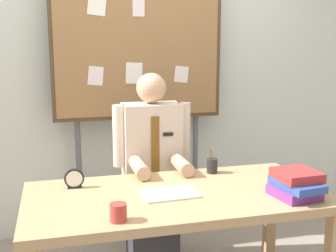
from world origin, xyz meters
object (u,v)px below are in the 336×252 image
at_px(book_stack, 296,184).
at_px(desk_clock, 74,179).
at_px(bulletin_board, 138,44).
at_px(desk, 177,207).
at_px(open_notebook, 169,194).
at_px(person, 152,177).
at_px(coffee_mug, 118,212).
at_px(pen_holder, 212,166).

xyz_separation_m(book_stack, desk_clock, (-1.17, 0.47, -0.02)).
bearing_deg(bulletin_board, desk, -89.99).
xyz_separation_m(book_stack, open_notebook, (-0.66, 0.21, -0.07)).
xyz_separation_m(person, book_stack, (0.62, -0.86, 0.17)).
bearing_deg(open_notebook, book_stack, -17.51).
bearing_deg(open_notebook, coffee_mug, -138.36).
bearing_deg(desk, bulletin_board, 90.01).
relative_size(person, open_notebook, 4.48).
bearing_deg(pen_holder, coffee_mug, -138.66).
relative_size(book_stack, open_notebook, 0.99).
xyz_separation_m(desk_clock, coffee_mug, (0.18, -0.55, -0.01)).
distance_m(desk, coffee_mug, 0.51).
relative_size(desk, open_notebook, 5.54).
distance_m(bulletin_board, book_stack, 1.64).
xyz_separation_m(desk, coffee_mug, (-0.38, -0.31, 0.13)).
bearing_deg(person, desk_clock, -144.31).
relative_size(desk_clock, coffee_mug, 1.31).
bearing_deg(desk, desk_clock, 157.08).
xyz_separation_m(person, bulletin_board, (-0.00, 0.46, 0.92)).
relative_size(desk, desk_clock, 14.72).
xyz_separation_m(desk, bulletin_board, (-0.00, 1.10, 0.91)).
relative_size(person, bulletin_board, 0.62).
height_order(desk, book_stack, book_stack).
bearing_deg(book_stack, desk, 159.52).
relative_size(desk, book_stack, 5.59).
height_order(person, desk_clock, person).
xyz_separation_m(bulletin_board, open_notebook, (-0.05, -1.12, -0.82)).
xyz_separation_m(bulletin_board, desk_clock, (-0.56, -0.86, -0.77)).
bearing_deg(book_stack, pen_holder, 118.14).
xyz_separation_m(person, desk_clock, (-0.56, -0.40, 0.15)).
bearing_deg(person, coffee_mug, -111.74).
bearing_deg(desk_clock, bulletin_board, 57.19).
bearing_deg(book_stack, desk_clock, 158.35).
distance_m(open_notebook, desk_clock, 0.57).
bearing_deg(desk, person, 90.00).
bearing_deg(coffee_mug, bulletin_board, 75.02).
relative_size(book_stack, desk_clock, 2.63).
distance_m(person, bulletin_board, 1.03).
bearing_deg(coffee_mug, book_stack, 4.71).
relative_size(person, book_stack, 4.52).
xyz_separation_m(coffee_mug, pen_holder, (0.71, 0.62, 0.01)).
bearing_deg(coffee_mug, person, 68.26).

